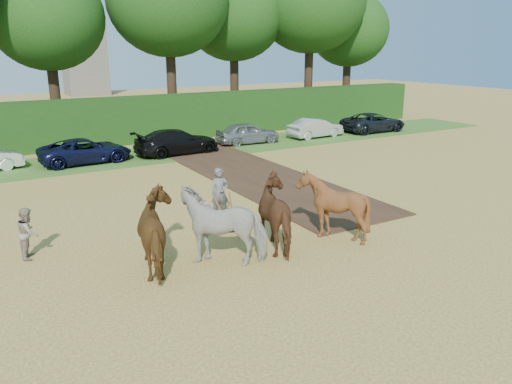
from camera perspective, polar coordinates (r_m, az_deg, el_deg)
name	(u,v)px	position (r m, az deg, el deg)	size (l,w,h in m)	color
ground	(313,220)	(18.46, 6.52, -3.23)	(120.00, 120.00, 0.00)	gold
earth_strip	(253,174)	(24.84, -0.35, 2.06)	(4.50, 17.00, 0.05)	#472D1C
grass_verge	(173,153)	(30.41, -9.47, 4.47)	(50.00, 5.00, 0.03)	#38601E
hedgerow	(147,119)	(34.34, -12.33, 8.18)	(46.00, 1.60, 3.00)	#14380F
spectator_near	(28,233)	(16.44, -24.57, -4.26)	(0.76, 0.59, 1.56)	#BCAA93
plough_team	(253,218)	(15.27, -0.39, -2.94)	(7.61, 5.29, 2.23)	#5A3516
parked_cars	(221,137)	(31.40, -4.05, 6.30)	(30.75, 3.19, 1.47)	white
treeline	(100,2)	(36.73, -17.42, 20.04)	(48.70, 10.60, 14.21)	#382616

